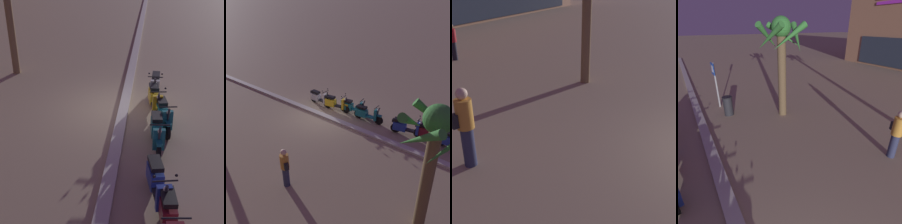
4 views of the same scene
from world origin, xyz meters
TOP-DOWN VIEW (x-y plane):
  - ground_plane at (0.00, 0.00)m, footprint 200.00×200.00m
  - curb_strip at (0.00, -0.06)m, footprint 60.00×0.36m
  - scooter_maroon_far_back at (-5.86, -1.52)m, footprint 1.72×0.58m
  - scooter_blue_mid_centre at (-4.72, -1.27)m, footprint 1.84×0.69m
  - scooter_teal_mid_rear at (-2.28, -1.25)m, footprint 1.85×0.56m
  - scooter_teal_mid_front at (-1.11, -1.45)m, footprint 1.85×0.66m
  - scooter_yellow_last_in_row at (0.02, -1.16)m, footprint 1.85×0.63m
  - scooter_silver_lead_nearest at (1.37, -1.18)m, footprint 1.80×0.56m

SIDE VIEW (x-z plane):
  - ground_plane at x=0.00m, z-range 0.00..0.00m
  - curb_strip at x=0.00m, z-range 0.00..0.12m
  - scooter_teal_mid_front at x=-1.11m, z-range -0.07..0.97m
  - scooter_silver_lead_nearest at x=1.37m, z-range -0.14..1.04m
  - scooter_teal_mid_rear at x=-2.28m, z-range -0.07..0.97m
  - scooter_blue_mid_centre at x=-4.72m, z-range -0.13..1.05m
  - scooter_maroon_far_back at x=-5.86m, z-range -0.06..0.98m
  - scooter_yellow_last_in_row at x=0.02m, z-range -0.13..1.05m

